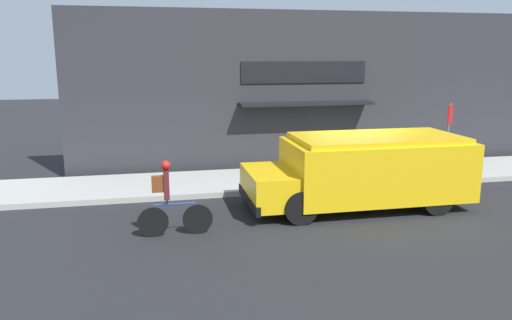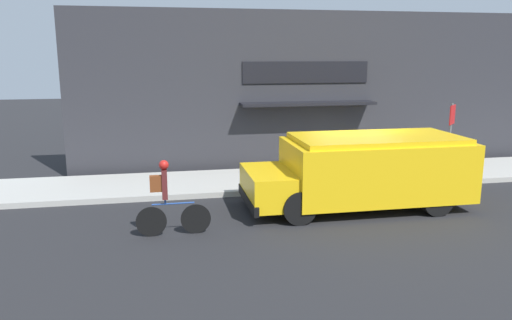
{
  "view_description": "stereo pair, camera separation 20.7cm",
  "coord_description": "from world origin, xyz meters",
  "px_view_note": "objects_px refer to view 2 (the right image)",
  "views": [
    {
      "loc": [
        -5.79,
        -13.57,
        4.0
      ],
      "look_at": [
        -2.97,
        -0.2,
        1.1
      ],
      "focal_mm": 35.0,
      "sensor_mm": 36.0,
      "label": 1
    },
    {
      "loc": [
        -5.59,
        -13.61,
        4.0
      ],
      "look_at": [
        -2.97,
        -0.2,
        1.1
      ],
      "focal_mm": 35.0,
      "sensor_mm": 36.0,
      "label": 2
    }
  ],
  "objects_px": {
    "cyclist": "(168,200)",
    "school_bus": "(364,169)",
    "stop_sign_post": "(451,128)",
    "trash_bin": "(407,159)"
  },
  "relations": [
    {
      "from": "school_bus",
      "to": "stop_sign_post",
      "type": "bearing_deg",
      "value": 28.88
    },
    {
      "from": "stop_sign_post",
      "to": "trash_bin",
      "type": "height_order",
      "value": "stop_sign_post"
    },
    {
      "from": "school_bus",
      "to": "cyclist",
      "type": "height_order",
      "value": "school_bus"
    },
    {
      "from": "trash_bin",
      "to": "stop_sign_post",
      "type": "bearing_deg",
      "value": -50.39
    },
    {
      "from": "cyclist",
      "to": "stop_sign_post",
      "type": "height_order",
      "value": "stop_sign_post"
    },
    {
      "from": "stop_sign_post",
      "to": "trash_bin",
      "type": "bearing_deg",
      "value": 129.61
    },
    {
      "from": "stop_sign_post",
      "to": "trash_bin",
      "type": "xyz_separation_m",
      "value": [
        -0.87,
        1.05,
        -1.19
      ]
    },
    {
      "from": "school_bus",
      "to": "trash_bin",
      "type": "xyz_separation_m",
      "value": [
        2.85,
        3.08,
        -0.48
      ]
    },
    {
      "from": "trash_bin",
      "to": "school_bus",
      "type": "bearing_deg",
      "value": -132.78
    },
    {
      "from": "cyclist",
      "to": "school_bus",
      "type": "bearing_deg",
      "value": 12.3
    }
  ]
}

